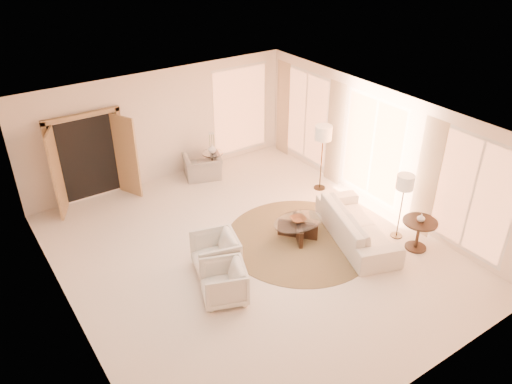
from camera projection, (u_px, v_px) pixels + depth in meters
room at (250, 193)px, 9.46m from camera, size 7.04×8.04×2.83m
windows_right at (375, 150)px, 11.24m from camera, size 0.10×6.40×2.40m
window_back_corner at (240, 110)px, 13.44m from camera, size 1.70×0.10×2.40m
curtains_right at (346, 139)px, 11.89m from camera, size 0.06×5.20×2.60m
french_doors at (90, 160)px, 11.44m from camera, size 1.95×0.66×2.16m
area_rug at (300, 239)px, 10.55m from camera, size 3.42×3.42×0.01m
sofa at (357, 225)px, 10.39m from camera, size 1.68×2.57×0.70m
armchair_left at (215, 252)px, 9.46m from camera, size 0.95×0.99×0.84m
armchair_right at (224, 281)px, 8.78m from camera, size 0.93×0.96×0.78m
accent_chair at (202, 163)px, 12.77m from camera, size 1.07×0.86×0.81m
coffee_table at (298, 227)px, 10.49m from camera, size 1.26×1.26×0.42m
end_table at (419, 230)px, 10.07m from camera, size 0.69×0.69×0.66m
side_table at (213, 161)px, 12.94m from camera, size 0.54×0.54×0.63m
floor_lamp_near at (323, 136)px, 11.76m from camera, size 0.40×0.40×1.67m
floor_lamp_far at (405, 185)px, 10.04m from camera, size 0.36×0.36×1.47m
bowl at (298, 219)px, 10.39m from camera, size 0.37×0.37×0.08m
end_vase at (421, 218)px, 9.93m from camera, size 0.17×0.17×0.17m
side_vase at (212, 149)px, 12.76m from camera, size 0.27×0.27×0.24m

